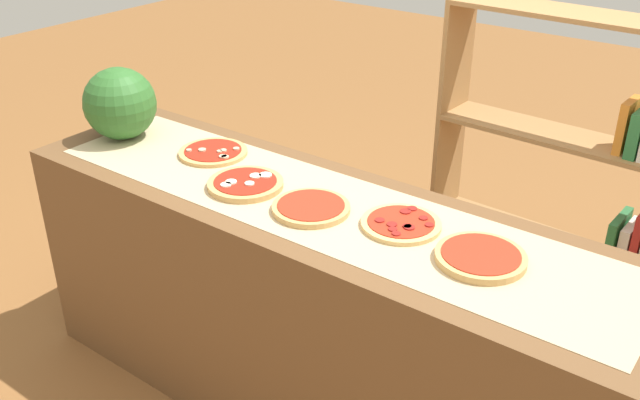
{
  "coord_description": "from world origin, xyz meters",
  "views": [
    {
      "loc": [
        1.22,
        -1.65,
        1.98
      ],
      "look_at": [
        0.0,
        0.0,
        0.9
      ],
      "focal_mm": 39.83,
      "sensor_mm": 36.0,
      "label": 1
    }
  ],
  "objects_px": {
    "bookshelf": "(574,212)",
    "pizza_mushroom_0": "(213,152)",
    "watermelon": "(120,104)",
    "pizza_plain_2": "(311,208)",
    "pizza_mozzarella_1": "(245,184)",
    "pizza_pepperoni_3": "(401,224)",
    "pizza_plain_4": "(480,258)"
  },
  "relations": [
    {
      "from": "pizza_mushroom_0",
      "to": "pizza_pepperoni_3",
      "type": "xyz_separation_m",
      "value": [
        0.85,
        -0.05,
        0.0
      ]
    },
    {
      "from": "pizza_plain_4",
      "to": "bookshelf",
      "type": "height_order",
      "value": "bookshelf"
    },
    {
      "from": "pizza_mozzarella_1",
      "to": "watermelon",
      "type": "distance_m",
      "value": 0.7
    },
    {
      "from": "pizza_mushroom_0",
      "to": "pizza_plain_2",
      "type": "xyz_separation_m",
      "value": [
        0.57,
        -0.14,
        0.0
      ]
    },
    {
      "from": "pizza_plain_2",
      "to": "pizza_pepperoni_3",
      "type": "xyz_separation_m",
      "value": [
        0.29,
        0.09,
        -0.0
      ]
    },
    {
      "from": "pizza_mushroom_0",
      "to": "pizza_plain_2",
      "type": "height_order",
      "value": "pizza_mushroom_0"
    },
    {
      "from": "pizza_plain_2",
      "to": "pizza_plain_4",
      "type": "bearing_deg",
      "value": 4.44
    },
    {
      "from": "pizza_mushroom_0",
      "to": "pizza_pepperoni_3",
      "type": "height_order",
      "value": "pizza_mushroom_0"
    },
    {
      "from": "pizza_mozzarella_1",
      "to": "pizza_pepperoni_3",
      "type": "distance_m",
      "value": 0.58
    },
    {
      "from": "pizza_mozzarella_1",
      "to": "watermelon",
      "type": "height_order",
      "value": "watermelon"
    },
    {
      "from": "pizza_pepperoni_3",
      "to": "pizza_mozzarella_1",
      "type": "bearing_deg",
      "value": -171.67
    },
    {
      "from": "pizza_mushroom_0",
      "to": "pizza_pepperoni_3",
      "type": "relative_size",
      "value": 1.03
    },
    {
      "from": "watermelon",
      "to": "bookshelf",
      "type": "xyz_separation_m",
      "value": [
        1.55,
        0.92,
        -0.38
      ]
    },
    {
      "from": "pizza_mushroom_0",
      "to": "pizza_mozzarella_1",
      "type": "xyz_separation_m",
      "value": [
        0.28,
        -0.13,
        0.0
      ]
    },
    {
      "from": "pizza_plain_2",
      "to": "bookshelf",
      "type": "height_order",
      "value": "bookshelf"
    },
    {
      "from": "pizza_mushroom_0",
      "to": "watermelon",
      "type": "xyz_separation_m",
      "value": [
        -0.41,
        -0.09,
        0.13
      ]
    },
    {
      "from": "pizza_pepperoni_3",
      "to": "pizza_plain_2",
      "type": "bearing_deg",
      "value": -163.2
    },
    {
      "from": "pizza_mushroom_0",
      "to": "pizza_mozzarella_1",
      "type": "height_order",
      "value": "pizza_mozzarella_1"
    },
    {
      "from": "bookshelf",
      "to": "pizza_mozzarella_1",
      "type": "bearing_deg",
      "value": -131.61
    },
    {
      "from": "pizza_mushroom_0",
      "to": "pizza_pepperoni_3",
      "type": "bearing_deg",
      "value": -3.41
    },
    {
      "from": "pizza_plain_2",
      "to": "pizza_pepperoni_3",
      "type": "relative_size",
      "value": 1.01
    },
    {
      "from": "watermelon",
      "to": "pizza_pepperoni_3",
      "type": "bearing_deg",
      "value": 1.76
    },
    {
      "from": "pizza_plain_4",
      "to": "watermelon",
      "type": "bearing_deg",
      "value": 179.88
    },
    {
      "from": "pizza_plain_2",
      "to": "watermelon",
      "type": "xyz_separation_m",
      "value": [
        -0.98,
        0.05,
        0.13
      ]
    },
    {
      "from": "pizza_plain_2",
      "to": "bookshelf",
      "type": "bearing_deg",
      "value": 59.45
    },
    {
      "from": "bookshelf",
      "to": "pizza_mushroom_0",
      "type": "bearing_deg",
      "value": -144.0
    },
    {
      "from": "pizza_mozzarella_1",
      "to": "pizza_pepperoni_3",
      "type": "height_order",
      "value": "pizza_mozzarella_1"
    },
    {
      "from": "watermelon",
      "to": "bookshelf",
      "type": "relative_size",
      "value": 0.2
    },
    {
      "from": "pizza_mozzarella_1",
      "to": "bookshelf",
      "type": "bearing_deg",
      "value": 48.39
    },
    {
      "from": "pizza_pepperoni_3",
      "to": "watermelon",
      "type": "relative_size",
      "value": 0.88
    },
    {
      "from": "pizza_mozzarella_1",
      "to": "bookshelf",
      "type": "relative_size",
      "value": 0.19
    },
    {
      "from": "pizza_pepperoni_3",
      "to": "pizza_plain_4",
      "type": "xyz_separation_m",
      "value": [
        0.28,
        -0.04,
        0.0
      ]
    }
  ]
}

